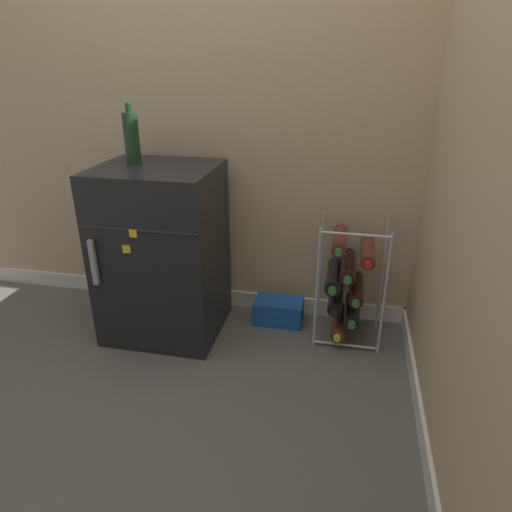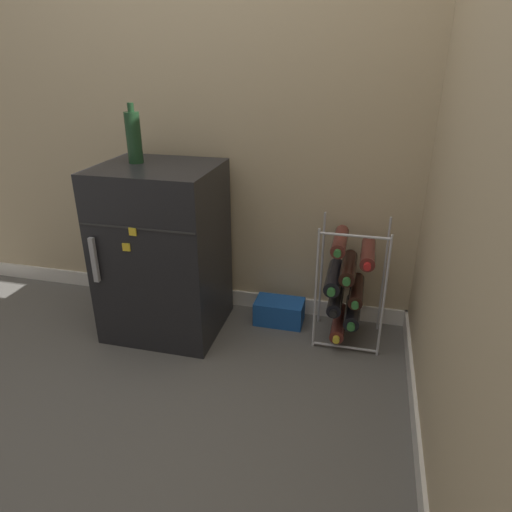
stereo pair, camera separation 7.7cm
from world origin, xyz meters
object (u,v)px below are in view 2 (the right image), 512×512
object	(u,v)px
fridge_top_bottle	(134,137)
wine_rack	(346,284)
mini_fridge	(163,251)
soda_box	(279,311)

from	to	relation	value
fridge_top_bottle	wine_rack	bearing A→B (deg)	4.02
mini_fridge	fridge_top_bottle	bearing A→B (deg)	162.58
fridge_top_bottle	soda_box	bearing A→B (deg)	11.30
wine_rack	mini_fridge	bearing A→B (deg)	-173.15
fridge_top_bottle	mini_fridge	bearing A→B (deg)	-17.42
wine_rack	fridge_top_bottle	xyz separation A→B (m)	(-1.03, -0.07, 0.68)
mini_fridge	wine_rack	distance (m)	0.92
soda_box	fridge_top_bottle	xyz separation A→B (m)	(-0.68, -0.14, 0.92)
wine_rack	soda_box	distance (m)	0.42
soda_box	wine_rack	bearing A→B (deg)	-10.63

